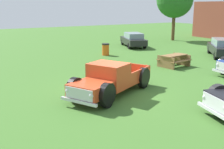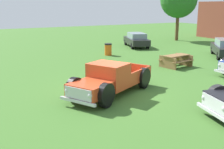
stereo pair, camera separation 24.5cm
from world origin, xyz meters
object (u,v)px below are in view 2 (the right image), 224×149
at_px(sedan_distant_b, 136,40).
at_px(pickup_truck_foreground, 108,81).
at_px(picnic_table, 176,59).
at_px(trash_can, 108,49).
at_px(oak_tree_east, 179,0).

bearing_deg(sedan_distant_b, pickup_truck_foreground, -38.73).
height_order(picnic_table, trash_can, trash_can).
relative_size(sedan_distant_b, oak_tree_east, 0.66).
bearing_deg(sedan_distant_b, picnic_table, -17.69).
distance_m(sedan_distant_b, oak_tree_east, 8.17).
distance_m(pickup_truck_foreground, picnic_table, 7.48).
height_order(pickup_truck_foreground, oak_tree_east, oak_tree_east).
relative_size(pickup_truck_foreground, picnic_table, 2.53).
relative_size(picnic_table, oak_tree_east, 0.30).
distance_m(sedan_distant_b, picnic_table, 9.20).
bearing_deg(oak_tree_east, trash_can, -67.32).
height_order(sedan_distant_b, picnic_table, sedan_distant_b).
height_order(pickup_truck_foreground, picnic_table, pickup_truck_foreground).
height_order(trash_can, oak_tree_east, oak_tree_east).
xyz_separation_m(sedan_distant_b, oak_tree_east, (-2.06, 6.93, 3.82)).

